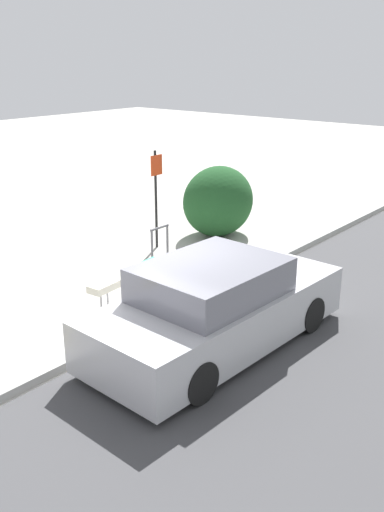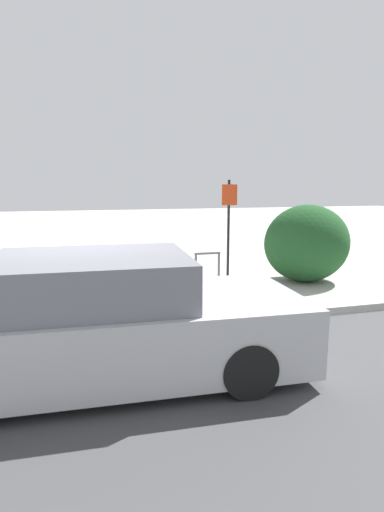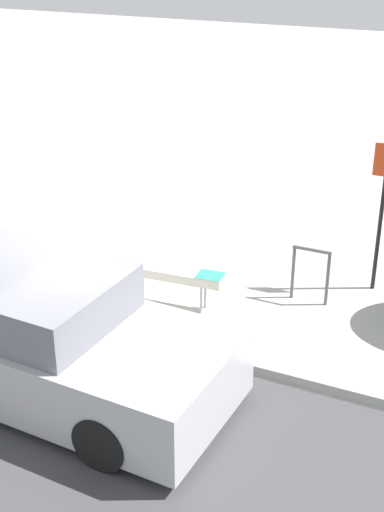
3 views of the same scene
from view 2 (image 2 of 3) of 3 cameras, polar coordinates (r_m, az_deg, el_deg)
ground_plane at (r=6.17m, az=-14.43°, el=-10.99°), size 60.00×60.00×0.00m
curb at (r=6.15m, az=-14.45°, el=-10.42°), size 60.00×0.20×0.13m
bench at (r=7.02m, az=-10.30°, el=-4.08°), size 1.87×0.45×0.57m
bike_rack at (r=8.27m, az=2.21°, el=-1.65°), size 0.55×0.05×0.83m
sign_post at (r=9.10m, az=5.26°, el=5.01°), size 0.36×0.08×2.30m
shrub_hedge at (r=9.43m, az=16.08°, el=1.74°), size 1.98×1.61×1.76m
parked_car_near at (r=4.73m, az=-12.25°, el=-9.15°), size 4.56×2.01×1.42m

